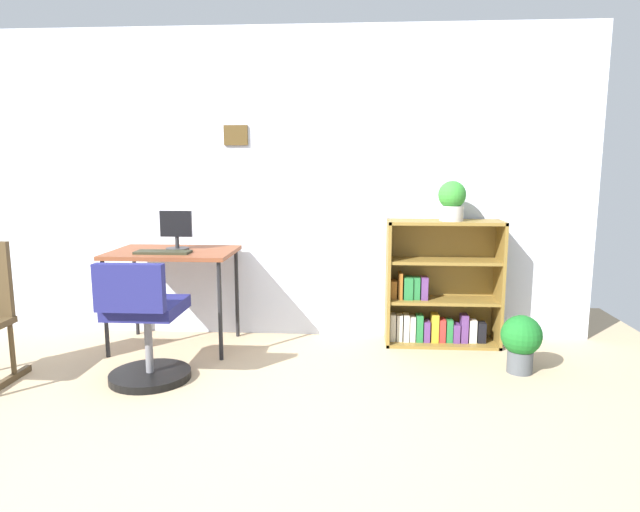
{
  "coord_description": "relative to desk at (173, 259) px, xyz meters",
  "views": [
    {
      "loc": [
        0.75,
        -2.29,
        1.38
      ],
      "look_at": [
        0.51,
        1.29,
        0.79
      ],
      "focal_mm": 31.04,
      "sensor_mm": 36.0,
      "label": 1
    }
  ],
  "objects": [
    {
      "name": "wall_back",
      "position": [
        0.63,
        0.43,
        0.54
      ],
      "size": [
        5.2,
        0.12,
        2.44
      ],
      "color": "silver",
      "rests_on": "ground_plane"
    },
    {
      "name": "bookshelf_low",
      "position": [
        2.02,
        0.23,
        -0.26
      ],
      "size": [
        0.87,
        0.3,
        0.97
      ],
      "color": "olive",
      "rests_on": "ground_plane"
    },
    {
      "name": "keyboard",
      "position": [
        -0.03,
        -0.14,
        0.07
      ],
      "size": [
        0.4,
        0.15,
        0.02
      ],
      "primitive_type": "cube",
      "color": "#2B2C1C",
      "rests_on": "desk"
    },
    {
      "name": "potted_plant_on_shelf",
      "position": [
        2.08,
        0.18,
        0.44
      ],
      "size": [
        0.21,
        0.21,
        0.3
      ],
      "color": "#B7B2A8",
      "rests_on": "bookshelf_low"
    },
    {
      "name": "office_chair",
      "position": [
        0.05,
        -0.73,
        -0.33
      ],
      "size": [
        0.52,
        0.55,
        0.81
      ],
      "color": "black",
      "rests_on": "ground_plane"
    },
    {
      "name": "desk",
      "position": [
        0.0,
        0.0,
        0.0
      ],
      "size": [
        0.92,
        0.63,
        0.75
      ],
      "color": "brown",
      "rests_on": "ground_plane"
    },
    {
      "name": "potted_plant_floor",
      "position": [
        2.48,
        -0.38,
        -0.46
      ],
      "size": [
        0.27,
        0.27,
        0.39
      ],
      "color": "#474C51",
      "rests_on": "ground_plane"
    },
    {
      "name": "monitor",
      "position": [
        0.02,
        0.05,
        0.21
      ],
      "size": [
        0.24,
        0.17,
        0.29
      ],
      "color": "#262628",
      "rests_on": "desk"
    },
    {
      "name": "ground_plane",
      "position": [
        0.63,
        -1.72,
        -0.68
      ],
      "size": [
        6.24,
        6.24,
        0.0
      ],
      "primitive_type": "plane",
      "color": "tan"
    }
  ]
}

